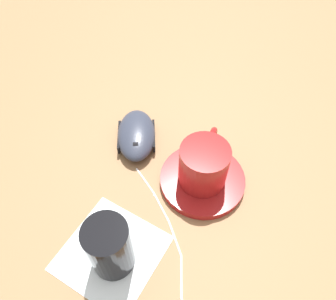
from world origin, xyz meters
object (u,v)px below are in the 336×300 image
Objects in this scene: computer_mouse at (136,135)px; drinking_glass at (110,247)px; saucer at (202,180)px; coffee_cup at (204,164)px.

drinking_glass is at bearing -70.88° from computer_mouse.
saucer is 1.47× the size of drinking_glass.
coffee_cup is at bearing 69.33° from drinking_glass.
saucer is at bearing 68.85° from drinking_glass.
saucer is at bearing -35.24° from coffee_cup.
coffee_cup is 0.81× the size of computer_mouse.
saucer is at bearing -13.54° from computer_mouse.
coffee_cup is (-0.00, 0.00, 0.04)m from saucer.
computer_mouse is at bearing 166.46° from saucer.
computer_mouse is at bearing 166.70° from coffee_cup.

